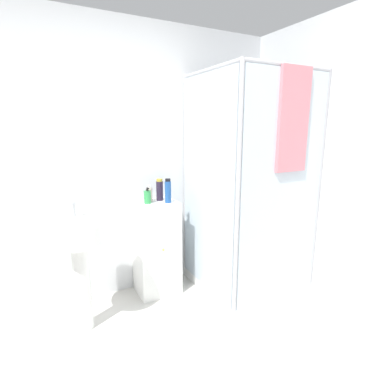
% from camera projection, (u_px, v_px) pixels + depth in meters
% --- Properties ---
extents(wall_back, '(6.40, 0.06, 2.50)m').
position_uv_depth(wall_back, '(107.00, 164.00, 2.69)').
color(wall_back, silver).
rests_on(wall_back, ground_plane).
extents(shower_enclosure, '(0.92, 0.95, 2.05)m').
position_uv_depth(shower_enclosure, '(246.00, 236.00, 2.86)').
color(shower_enclosure, white).
rests_on(shower_enclosure, ground_plane).
extents(vanity_cabinet, '(0.39, 0.35, 0.90)m').
position_uv_depth(vanity_cabinet, '(156.00, 248.00, 2.86)').
color(vanity_cabinet, white).
rests_on(vanity_cabinet, ground_plane).
extents(sink, '(0.45, 0.45, 1.02)m').
position_uv_depth(sink, '(79.00, 247.00, 2.26)').
color(sink, white).
rests_on(sink, ground_plane).
extents(soap_dispenser, '(0.06, 0.06, 0.15)m').
position_uv_depth(soap_dispenser, '(147.00, 197.00, 2.70)').
color(soap_dispenser, green).
rests_on(soap_dispenser, vanity_cabinet).
extents(shampoo_bottle_tall_black, '(0.06, 0.06, 0.21)m').
position_uv_depth(shampoo_bottle_tall_black, '(160.00, 190.00, 2.81)').
color(shampoo_bottle_tall_black, '#281E33').
rests_on(shampoo_bottle_tall_black, vanity_cabinet).
extents(shampoo_bottle_blue, '(0.06, 0.06, 0.22)m').
position_uv_depth(shampoo_bottle_blue, '(168.00, 191.00, 2.72)').
color(shampoo_bottle_blue, '#1E4C93').
rests_on(shampoo_bottle_blue, vanity_cabinet).
extents(lotion_bottle_white, '(0.05, 0.06, 0.16)m').
position_uv_depth(lotion_bottle_white, '(149.00, 194.00, 2.78)').
color(lotion_bottle_white, beige).
rests_on(lotion_bottle_white, vanity_cabinet).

